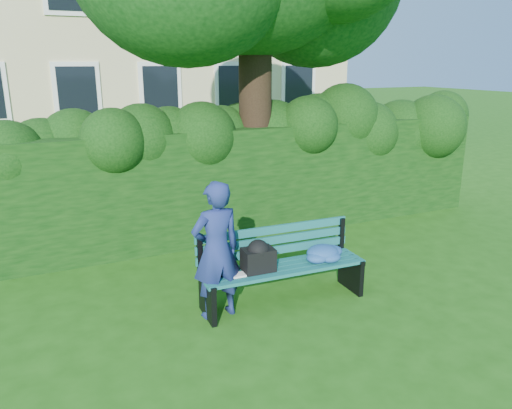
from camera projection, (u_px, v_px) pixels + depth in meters
name	position (u px, v px, depth m)	size (l,w,h in m)	color
ground	(276.00, 286.00, 6.47)	(80.00, 80.00, 0.00)	#1E5010
hedge	(214.00, 183.00, 8.13)	(10.00, 1.00, 1.80)	black
park_bench	(287.00, 261.00, 5.97)	(2.02, 0.64, 0.89)	#0F4D4E
man_reading	(216.00, 250.00, 5.53)	(0.58, 0.38, 1.59)	navy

